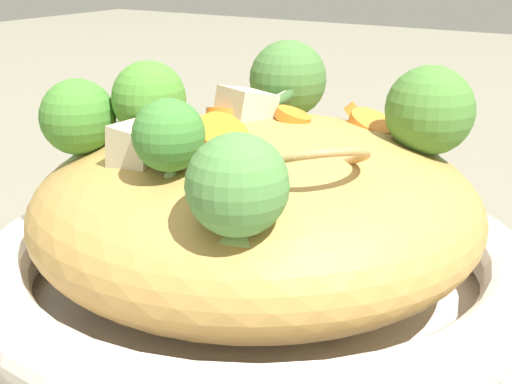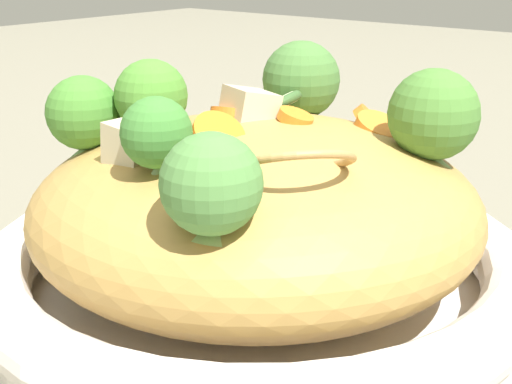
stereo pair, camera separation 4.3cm
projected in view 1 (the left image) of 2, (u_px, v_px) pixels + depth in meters
ground_plane at (256, 313)px, 0.45m from camera, size 3.00×3.00×0.00m
serving_bowl at (256, 273)px, 0.45m from camera, size 0.32×0.32×0.05m
noodle_heap at (256, 208)px, 0.43m from camera, size 0.26×0.26×0.11m
broccoli_florets at (258, 115)px, 0.41m from camera, size 0.22×0.23×0.07m
carrot_coins at (295, 125)px, 0.43m from camera, size 0.10×0.16×0.03m
zucchini_slices at (203, 120)px, 0.45m from camera, size 0.12×0.12×0.04m
chicken_chunks at (197, 127)px, 0.41m from camera, size 0.04×0.11×0.03m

